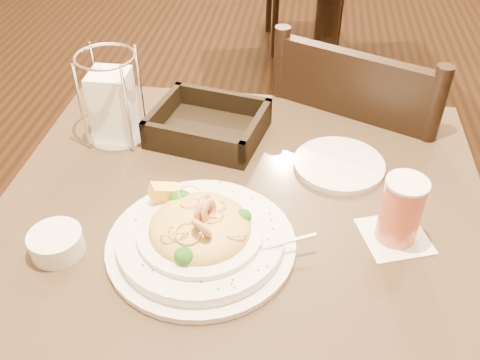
# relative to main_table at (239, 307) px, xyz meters

# --- Properties ---
(main_table) EXTENTS (0.90, 0.90, 0.76)m
(main_table) POSITION_rel_main_table_xyz_m (0.00, 0.00, 0.00)
(main_table) COLOR black
(main_table) RESTS_ON ground
(dining_chair_near) EXTENTS (0.55, 0.55, 0.93)m
(dining_chair_near) POSITION_rel_main_table_xyz_m (0.26, 0.50, -0.02)
(dining_chair_near) COLOR black
(dining_chair_near) RESTS_ON ground
(pasta_bowl) EXTENTS (0.35, 0.32, 0.10)m
(pasta_bowl) POSITION_rel_main_table_xyz_m (-0.05, -0.07, 0.27)
(pasta_bowl) COLOR white
(pasta_bowl) RESTS_ON main_table
(drink_glass) EXTENTS (0.14, 0.14, 0.12)m
(drink_glass) POSITION_rel_main_table_xyz_m (0.27, -0.00, 0.30)
(drink_glass) COLOR white
(drink_glass) RESTS_ON main_table
(bread_basket) EXTENTS (0.26, 0.23, 0.06)m
(bread_basket) POSITION_rel_main_table_xyz_m (-0.10, 0.26, 0.26)
(bread_basket) COLOR black
(bread_basket) RESTS_ON main_table
(napkin_caddy) EXTENTS (0.12, 0.12, 0.19)m
(napkin_caddy) POSITION_rel_main_table_xyz_m (-0.29, 0.23, 0.32)
(napkin_caddy) COLOR silver
(napkin_caddy) RESTS_ON main_table
(side_plate) EXTENTS (0.21, 0.21, 0.01)m
(side_plate) POSITION_rel_main_table_xyz_m (0.18, 0.19, 0.25)
(side_plate) COLOR white
(side_plate) RESTS_ON main_table
(butter_ramekin) EXTENTS (0.10, 0.10, 0.04)m
(butter_ramekin) POSITION_rel_main_table_xyz_m (-0.29, -0.11, 0.26)
(butter_ramekin) COLOR white
(butter_ramekin) RESTS_ON main_table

